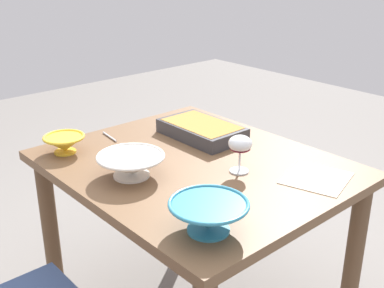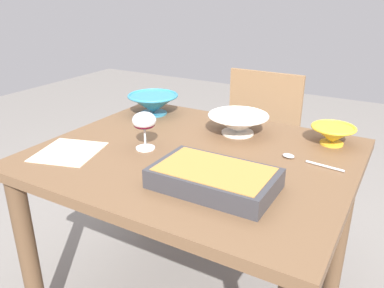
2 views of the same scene
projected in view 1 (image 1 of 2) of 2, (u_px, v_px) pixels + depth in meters
dining_table at (195, 189)px, 1.95m from camera, size 1.14×0.96×0.77m
wine_glass at (240, 146)px, 1.79m from camera, size 0.09×0.09×0.15m
casserole_dish at (202, 129)px, 2.16m from camera, size 0.38×0.23×0.06m
mixing_bowl at (209, 215)px, 1.42m from camera, size 0.24×0.24×0.10m
small_bowl at (64, 143)px, 1.98m from camera, size 0.17×0.17×0.08m
serving_bowl at (131, 164)px, 1.77m from camera, size 0.25×0.25×0.09m
serving_spoon at (119, 142)px, 2.09m from camera, size 0.22×0.05×0.01m
napkin at (317, 178)px, 1.77m from camera, size 0.27×0.28×0.00m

